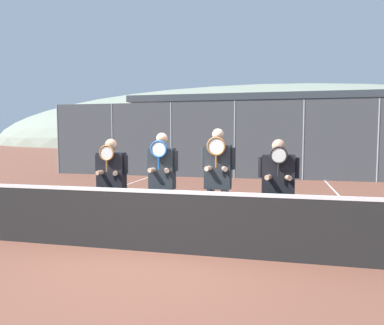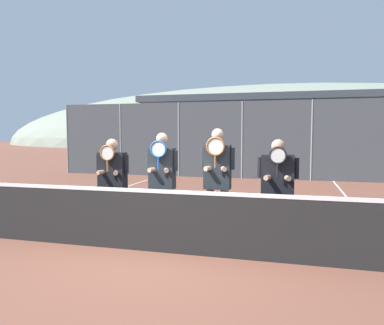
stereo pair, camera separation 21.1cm
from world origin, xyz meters
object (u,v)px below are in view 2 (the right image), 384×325
at_px(player_leftmost, 112,178).
at_px(player_rightmost, 278,184).
at_px(car_far_left, 185,150).
at_px(player_center_left, 162,178).
at_px(player_center_right, 217,177).
at_px(car_left_of_center, 286,152).

relative_size(player_leftmost, player_rightmost, 1.00).
bearing_deg(car_far_left, player_center_left, -75.58).
height_order(player_leftmost, player_center_right, player_center_right).
bearing_deg(player_center_right, car_left_of_center, 85.98).
bearing_deg(player_center_right, player_leftmost, -179.54).
relative_size(player_center_right, car_left_of_center, 0.42).
height_order(player_center_left, car_far_left, car_far_left).
bearing_deg(player_leftmost, car_far_left, 100.41).
height_order(player_center_right, car_far_left, car_far_left).
bearing_deg(player_center_left, player_center_right, 2.16).
xyz_separation_m(player_leftmost, car_left_of_center, (2.72, 12.11, -0.09)).
xyz_separation_m(player_center_left, car_far_left, (-3.24, 12.59, -0.10)).
xyz_separation_m(player_center_left, car_left_of_center, (1.79, 12.13, -0.13)).
bearing_deg(car_left_of_center, player_leftmost, -102.64).
xyz_separation_m(player_center_right, car_left_of_center, (0.85, 12.09, -0.17)).
bearing_deg(player_rightmost, player_leftmost, 179.11).
relative_size(player_center_right, car_far_left, 0.42).
distance_m(car_far_left, car_left_of_center, 5.05).
height_order(player_center_right, car_left_of_center, player_center_right).
distance_m(player_center_left, player_rightmost, 1.90).
distance_m(player_leftmost, player_rightmost, 2.82).
height_order(player_center_left, player_center_right, player_center_right).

